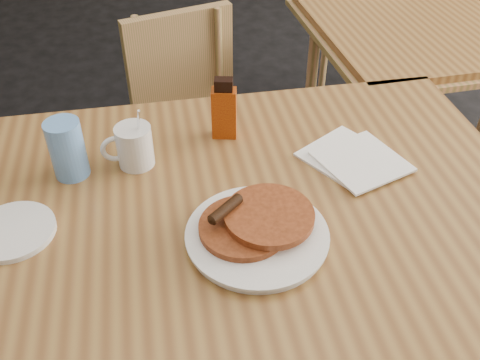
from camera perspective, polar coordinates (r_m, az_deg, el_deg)
name	(u,v)px	position (r m, az deg, el deg)	size (l,w,h in m)	color
main_table	(229,217)	(1.14, -1.16, -4.02)	(1.40, 0.99, 0.75)	olive
neighbor_table	(467,30)	(2.12, 23.08, 14.47)	(1.13, 0.78, 0.75)	olive
chair_main_far	(188,116)	(1.87, -5.59, 6.83)	(0.44, 0.45, 0.83)	tan
pancake_plate	(256,230)	(1.03, 1.77, -5.40)	(0.28, 0.28, 0.07)	white
coffee_mug	(133,146)	(1.21, -11.31, 3.62)	(0.12, 0.08, 0.15)	white
syrup_bottle	(224,110)	(1.27, -1.71, 7.45)	(0.07, 0.05, 0.15)	#740607
napkin_stack	(354,159)	(1.25, 12.06, 2.24)	(0.25, 0.26, 0.01)	white
blue_tumbler	(67,149)	(1.21, -17.95, 3.16)	(0.08, 0.08, 0.13)	#619AE5
side_saucer	(13,231)	(1.14, -23.07, -5.05)	(0.17, 0.17, 0.01)	white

